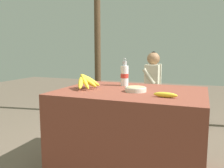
{
  "coord_description": "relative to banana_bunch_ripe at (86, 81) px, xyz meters",
  "views": [
    {
      "loc": [
        0.59,
        -2.02,
        1.11
      ],
      "look_at": [
        -0.2,
        0.05,
        0.79
      ],
      "focal_mm": 38.0,
      "sensor_mm": 36.0,
      "label": 1
    }
  ],
  "objects": [
    {
      "name": "banana_bunch_ripe",
      "position": [
        0.0,
        0.0,
        0.0
      ],
      "size": [
        0.19,
        0.33,
        0.15
      ],
      "color": "#4C381E",
      "rests_on": "market_counter"
    },
    {
      "name": "banana_bunch_green",
      "position": [
        0.79,
        1.61,
        -0.36
      ],
      "size": [
        0.17,
        0.29,
        0.14
      ],
      "color": "#4C381E",
      "rests_on": "wooden_bench"
    },
    {
      "name": "seated_vendor",
      "position": [
        0.27,
        1.58,
        -0.2
      ],
      "size": [
        0.4,
        0.39,
        1.09
      ],
      "rotation": [
        0.0,
        0.0,
        3.16
      ],
      "color": "#564C60",
      "rests_on": "ground_plane"
    },
    {
      "name": "support_post_near",
      "position": [
        -0.7,
        1.81,
        0.36
      ],
      "size": [
        0.11,
        0.11,
        2.37
      ],
      "color": "#4C3823",
      "rests_on": "ground_plane"
    },
    {
      "name": "water_bottle",
      "position": [
        0.28,
        0.32,
        0.04
      ],
      "size": [
        0.08,
        0.08,
        0.28
      ],
      "color": "white",
      "rests_on": "market_counter"
    },
    {
      "name": "loose_banana_front",
      "position": [
        0.76,
        -0.15,
        -0.05
      ],
      "size": [
        0.19,
        0.06,
        0.04
      ],
      "rotation": [
        0.0,
        0.0,
        -0.09
      ],
      "color": "yellow",
      "rests_on": "market_counter"
    },
    {
      "name": "serving_bowl",
      "position": [
        0.48,
        0.02,
        -0.05
      ],
      "size": [
        0.19,
        0.19,
        0.04
      ],
      "color": "silver",
      "rests_on": "market_counter"
    },
    {
      "name": "market_counter",
      "position": [
        0.42,
        0.07,
        -0.45
      ],
      "size": [
        1.29,
        0.93,
        0.75
      ],
      "color": "brown",
      "rests_on": "ground_plane"
    },
    {
      "name": "wooden_bench",
      "position": [
        0.39,
        1.61,
        -0.5
      ],
      "size": [
        1.34,
        0.32,
        0.4
      ],
      "color": "brown",
      "rests_on": "ground_plane"
    }
  ]
}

